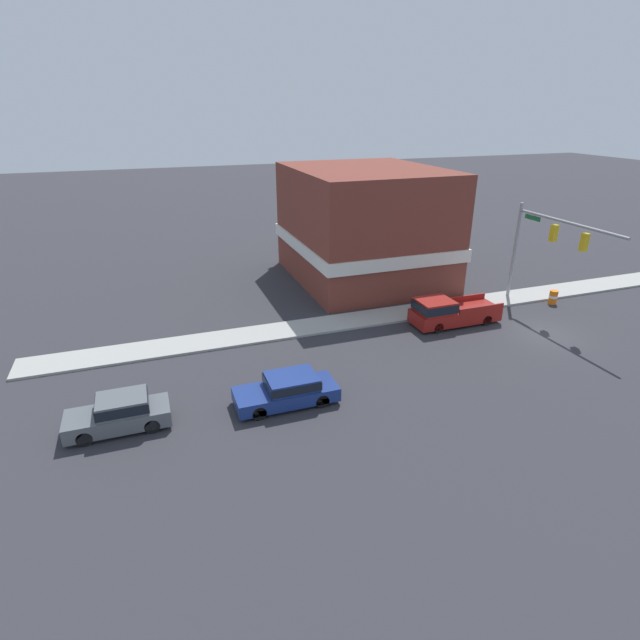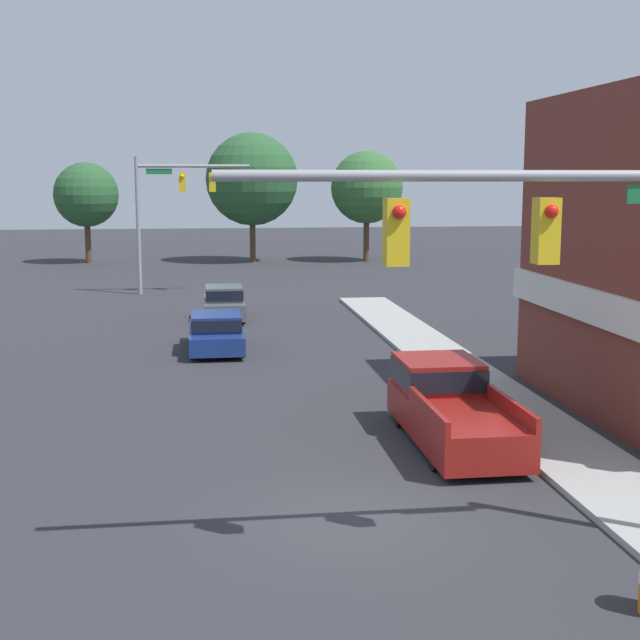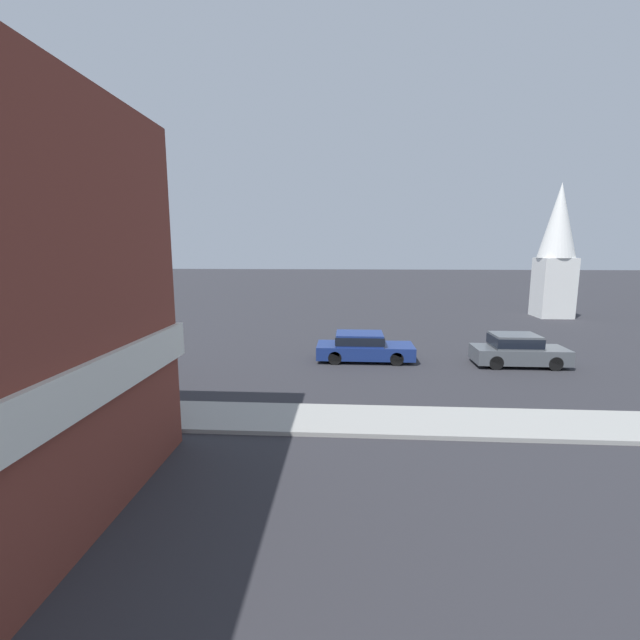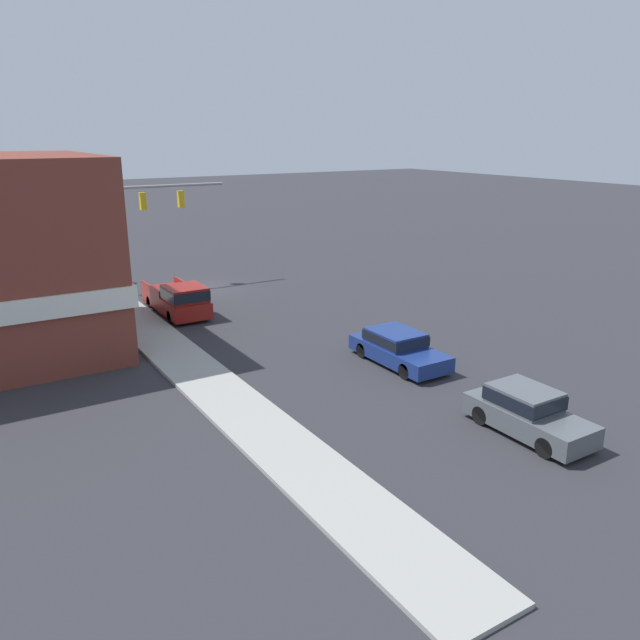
{
  "view_description": "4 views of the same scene",
  "coord_description": "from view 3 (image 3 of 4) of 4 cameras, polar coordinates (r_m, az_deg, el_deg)",
  "views": [
    {
      "loc": [
        -21.56,
        22.39,
        12.92
      ],
      "look_at": [
        0.13,
        14.67,
        2.99
      ],
      "focal_mm": 28.0,
      "sensor_mm": 36.0,
      "label": 1
    },
    {
      "loc": [
        -2.64,
        -15.59,
        6.31
      ],
      "look_at": [
        0.99,
        11.48,
        1.96
      ],
      "focal_mm": 50.0,
      "sensor_mm": 36.0,
      "label": 2
    },
    {
      "loc": [
        18.89,
        16.25,
        5.55
      ],
      "look_at": [
        -1.41,
        14.95,
        2.17
      ],
      "focal_mm": 24.0,
      "sensor_mm": 36.0,
      "label": 3
    },
    {
      "loc": [
        13.97,
        36.75,
        9.55
      ],
      "look_at": [
        0.7,
        15.32,
        1.95
      ],
      "focal_mm": 35.0,
      "sensor_mm": 36.0,
      "label": 4
    }
  ],
  "objects": [
    {
      "name": "ground_plane",
      "position": [
        25.53,
        -36.17,
        -4.97
      ],
      "size": [
        200.0,
        200.0,
        0.0
      ],
      "primitive_type": "plane",
      "color": "#2D2D33"
    },
    {
      "name": "car_lead",
      "position": [
        21.59,
        5.73,
        -3.47
      ],
      "size": [
        1.95,
        4.8,
        1.42
      ],
      "color": "black",
      "rests_on": "ground"
    },
    {
      "name": "car_second_ahead",
      "position": [
        22.61,
        24.83,
        -3.58
      ],
      "size": [
        1.77,
        4.31,
        1.54
      ],
      "color": "black",
      "rests_on": "ground"
    },
    {
      "name": "pickup_truck_parked",
      "position": [
        19.86,
        -31.5,
        -5.55
      ],
      "size": [
        2.06,
        5.72,
        1.8
      ],
      "color": "black",
      "rests_on": "ground"
    },
    {
      "name": "church_steeple",
      "position": [
        39.9,
        29.02,
        8.4
      ],
      "size": [
        2.87,
        2.87,
        10.76
      ],
      "color": "white",
      "rests_on": "ground"
    }
  ]
}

